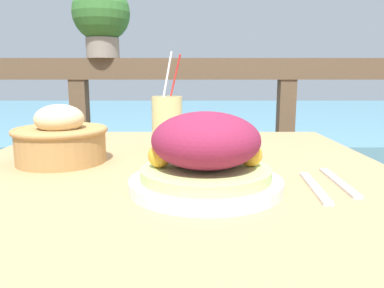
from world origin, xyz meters
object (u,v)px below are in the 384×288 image
(drink_glass, at_px, (168,124))
(potted_plant, at_px, (103,16))
(salad_plate, at_px, (207,157))
(bread_basket, at_px, (62,139))

(drink_glass, xyz_separation_m, potted_plant, (-0.32, 0.72, 0.36))
(salad_plate, bearing_deg, drink_glass, 105.06)
(salad_plate, distance_m, bread_basket, 0.37)
(salad_plate, xyz_separation_m, drink_glass, (-0.09, 0.32, 0.01))
(drink_glass, bearing_deg, bread_basket, -153.29)
(salad_plate, distance_m, drink_glass, 0.33)
(drink_glass, relative_size, potted_plant, 0.81)
(bread_basket, relative_size, potted_plant, 0.66)
(drink_glass, distance_m, bread_basket, 0.26)
(salad_plate, relative_size, bread_basket, 1.27)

